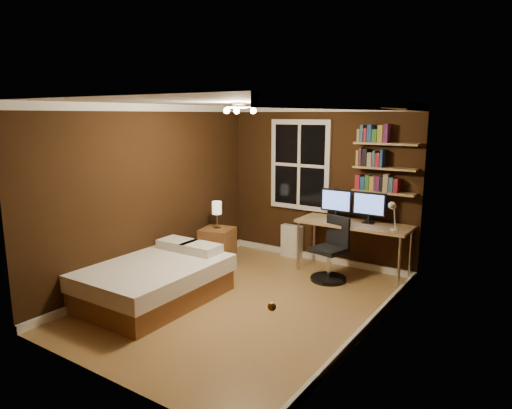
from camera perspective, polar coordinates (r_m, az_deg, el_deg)
The scene contains 24 objects.
floor at distance 5.96m, azimuth -1.41°, elevation -12.12°, with size 4.20×4.20×0.00m, color olive.
wall_back at distance 7.37m, azimuth 8.00°, elevation 2.44°, with size 3.20×0.04×2.50m, color black.
wall_left at distance 6.62m, azimuth -12.85°, elevation 1.28°, with size 0.04×4.20×2.50m, color black.
wall_right at distance 4.86m, azimuth 14.14°, elevation -2.33°, with size 0.04×4.20×2.50m, color black.
ceiling at distance 5.48m, azimuth -1.54°, elevation 12.68°, with size 3.20×4.20×0.02m, color white.
window at distance 7.46m, azimuth 5.52°, elevation 4.92°, with size 1.06×0.06×1.46m, color white.
door at distance 3.57m, azimuth 5.15°, elevation -10.76°, with size 0.03×0.82×2.05m, color black, non-canonical shape.
door_knob at distance 3.36m, azimuth 2.01°, elevation -12.64°, with size 0.06×0.06×0.06m, color gold.
ceiling_fixture at distance 5.39m, azimuth -2.16°, elevation 11.63°, with size 0.44×0.44×0.18m, color beige, non-canonical shape.
bookshelf_lower at distance 6.86m, azimuth 15.69°, elevation 1.48°, with size 0.92×0.22×0.03m, color #A07E4D.
books_row_lower at distance 6.84m, azimuth 15.75°, elevation 2.56°, with size 0.54×0.16×0.23m, color maroon, non-canonical shape.
bookshelf_middle at distance 6.82m, azimuth 15.85°, elevation 4.38°, with size 0.92×0.22×0.03m, color #A07E4D.
books_row_middle at distance 6.80m, azimuth 15.91°, elevation 5.47°, with size 0.42×0.16×0.23m, color navy, non-canonical shape.
bookshelf_upper at distance 6.79m, azimuth 16.01°, elevation 7.32°, with size 0.92×0.22×0.03m, color #A07E4D.
books_row_upper at distance 6.78m, azimuth 16.07°, elevation 8.41°, with size 0.42×0.16×0.23m, color #2F622A, non-canonical shape.
bed at distance 6.07m, azimuth -12.46°, elevation -9.25°, with size 1.34×1.84×0.62m.
nightstand at distance 7.30m, azimuth -4.84°, elevation -5.27°, with size 0.47×0.47×0.59m, color brown.
bedside_lamp at distance 7.17m, azimuth -4.90°, elevation -1.32°, with size 0.15×0.15×0.43m, color white, non-canonical shape.
radiator at distance 7.69m, azimuth 4.51°, elevation -4.58°, with size 0.36×0.13×0.54m, color silver.
desk at distance 6.89m, azimuth 12.10°, elevation -2.71°, with size 1.67×0.63×0.79m.
monitor_left at distance 7.02m, azimuth 9.99°, elevation 0.05°, with size 0.49×0.12×0.46m, color black, non-canonical shape.
monitor_right at distance 6.84m, azimuth 13.94°, elevation -0.41°, with size 0.49×0.12×0.46m, color black, non-canonical shape.
desk_lamp at distance 6.45m, azimuth 16.76°, elevation -1.33°, with size 0.14×0.32×0.44m, color silver, non-canonical shape.
office_chair at distance 6.69m, azimuth 9.36°, elevation -6.47°, with size 0.51×0.51×0.93m.
Camera 1 is at (3.16, -4.47, 2.36)m, focal length 32.00 mm.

